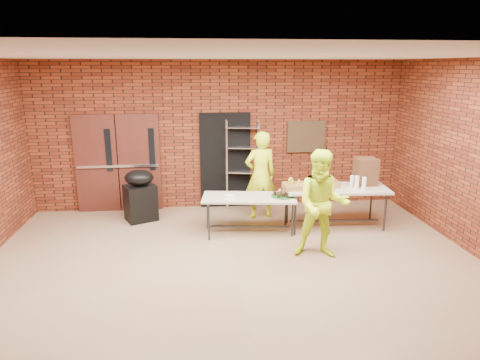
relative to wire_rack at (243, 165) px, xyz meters
name	(u,v)px	position (x,y,z in m)	size (l,w,h in m)	color
room	(238,175)	(-0.47, -3.32, 0.62)	(8.08, 7.08, 3.28)	#8D6C4C
double_doors	(118,163)	(-2.67, 0.12, 0.08)	(1.78, 0.12, 2.10)	#4E1C16
dark_doorway	(225,161)	(-0.37, 0.14, 0.07)	(1.10, 0.06, 2.10)	black
bronze_plaque	(306,137)	(1.43, 0.13, 0.57)	(0.85, 0.04, 0.70)	#3E2B19
wire_rack	(243,165)	(0.00, 0.00, 0.00)	(0.72, 0.24, 1.96)	silver
table_left	(249,200)	(-0.06, -1.49, -0.33)	(1.81, 0.95, 0.71)	tan
table_right	(336,191)	(1.65, -1.40, -0.24)	(2.02, 0.97, 0.81)	tan
basket_bananas	(295,186)	(0.83, -1.44, -0.11)	(0.46, 0.36, 0.14)	olive
basket_oranges	(326,183)	(1.46, -1.31, -0.11)	(0.47, 0.37, 0.15)	olive
basket_apples	(317,188)	(1.22, -1.55, -0.12)	(0.41, 0.32, 0.13)	olive
muffin_tray	(283,194)	(0.57, -1.55, -0.22)	(0.44, 0.44, 0.11)	#16531B
napkin_box	(230,197)	(-0.43, -1.55, -0.24)	(0.18, 0.12, 0.06)	white
coffee_dispenser	(366,171)	(2.27, -1.26, 0.09)	(0.40, 0.36, 0.53)	#54301C
cup_stack_front	(357,182)	(1.99, -1.53, -0.05)	(0.08, 0.08, 0.25)	white
cup_stack_mid	(364,184)	(2.10, -1.63, -0.05)	(0.08, 0.08, 0.25)	white
cup_stack_back	(352,181)	(1.95, -1.39, -0.06)	(0.07, 0.07, 0.22)	white
covered_grill	(140,195)	(-2.16, -0.57, -0.45)	(0.73, 0.68, 1.06)	black
volunteer_woman	(260,175)	(0.29, -0.67, -0.07)	(0.66, 0.43, 1.81)	#DAFD1C
volunteer_man	(322,204)	(0.98, -2.65, -0.08)	(0.87, 0.68, 1.80)	#DAFD1C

